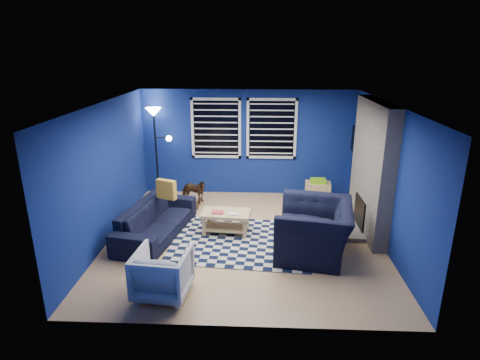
# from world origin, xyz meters

# --- Properties ---
(floor) EXTENTS (5.00, 5.00, 0.00)m
(floor) POSITION_xyz_m (0.00, 0.00, 0.00)
(floor) COLOR tan
(floor) RESTS_ON ground
(ceiling) EXTENTS (5.00, 5.00, 0.00)m
(ceiling) POSITION_xyz_m (0.00, 0.00, 2.50)
(ceiling) COLOR white
(ceiling) RESTS_ON wall_back
(wall_back) EXTENTS (5.00, 0.00, 5.00)m
(wall_back) POSITION_xyz_m (0.00, 2.50, 1.25)
(wall_back) COLOR navy
(wall_back) RESTS_ON floor
(wall_left) EXTENTS (0.00, 5.00, 5.00)m
(wall_left) POSITION_xyz_m (-2.50, 0.00, 1.25)
(wall_left) COLOR navy
(wall_left) RESTS_ON floor
(wall_right) EXTENTS (0.00, 5.00, 5.00)m
(wall_right) POSITION_xyz_m (2.50, 0.00, 1.25)
(wall_right) COLOR navy
(wall_right) RESTS_ON floor
(fireplace) EXTENTS (0.65, 2.00, 2.50)m
(fireplace) POSITION_xyz_m (2.36, 0.50, 1.20)
(fireplace) COLOR gray
(fireplace) RESTS_ON floor
(window_left) EXTENTS (1.17, 0.06, 1.42)m
(window_left) POSITION_xyz_m (-0.75, 2.46, 1.60)
(window_left) COLOR black
(window_left) RESTS_ON wall_back
(window_right) EXTENTS (1.17, 0.06, 1.42)m
(window_right) POSITION_xyz_m (0.55, 2.46, 1.60)
(window_right) COLOR black
(window_right) RESTS_ON wall_back
(tv) EXTENTS (0.07, 1.00, 0.58)m
(tv) POSITION_xyz_m (2.45, 2.00, 1.40)
(tv) COLOR black
(tv) RESTS_ON wall_right
(rug) EXTENTS (2.67, 2.22, 0.02)m
(rug) POSITION_xyz_m (-0.04, -0.13, 0.01)
(rug) COLOR black
(rug) RESTS_ON floor
(sofa) EXTENTS (2.27, 1.22, 0.63)m
(sofa) POSITION_xyz_m (-1.66, 0.06, 0.31)
(sofa) COLOR black
(sofa) RESTS_ON floor
(armchair_big) EXTENTS (1.59, 1.44, 0.91)m
(armchair_big) POSITION_xyz_m (1.21, -0.53, 0.45)
(armchair_big) COLOR black
(armchair_big) RESTS_ON floor
(armchair_bent) EXTENTS (0.83, 0.85, 0.70)m
(armchair_bent) POSITION_xyz_m (-1.10, -1.83, 0.35)
(armchair_bent) COLOR gray
(armchair_bent) RESTS_ON floor
(rocking_horse) EXTENTS (0.46, 0.69, 0.53)m
(rocking_horse) POSITION_xyz_m (-1.20, 1.63, 0.34)
(rocking_horse) COLOR #4B2918
(rocking_horse) RESTS_ON floor
(coffee_table) EXTENTS (0.96, 0.61, 0.46)m
(coffee_table) POSITION_xyz_m (-0.36, 0.22, 0.32)
(coffee_table) COLOR tan
(coffee_table) RESTS_ON rug
(cabinet) EXTENTS (0.61, 0.44, 0.57)m
(cabinet) POSITION_xyz_m (1.62, 1.92, 0.25)
(cabinet) COLOR tan
(cabinet) RESTS_ON floor
(floor_lamp) EXTENTS (0.57, 0.35, 2.10)m
(floor_lamp) POSITION_xyz_m (-2.13, 2.25, 1.72)
(floor_lamp) COLOR black
(floor_lamp) RESTS_ON floor
(throw_pillow) EXTENTS (0.41, 0.26, 0.37)m
(throw_pillow) POSITION_xyz_m (-1.51, 0.39, 0.81)
(throw_pillow) COLOR #BE8C2C
(throw_pillow) RESTS_ON sofa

